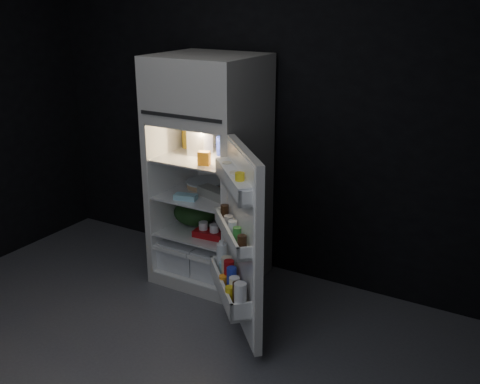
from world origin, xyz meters
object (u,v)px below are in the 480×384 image
Objects in this scene: egg_carton at (214,193)px; fridge_door at (239,244)px; milk_jug at (200,139)px; yogurt_tray at (210,234)px; refrigerator at (211,164)px.

fridge_door is at bearing -27.76° from egg_carton.
yogurt_tray is (0.17, -0.14, -0.69)m from milk_jug.
yogurt_tray is at bearing 138.69° from fridge_door.
fridge_door is at bearing -46.21° from yogurt_tray.
refrigerator is at bearing 19.50° from milk_jug.
refrigerator reaches higher than fridge_door.
yogurt_tray is (-0.54, 0.48, -0.23)m from fridge_door.
refrigerator reaches higher than milk_jug.
fridge_door is 4.25× the size of egg_carton.
refrigerator is at bearing 114.01° from yogurt_tray.
fridge_door is 0.76m from yogurt_tray.
refrigerator reaches higher than egg_carton.
fridge_door is at bearing -45.52° from refrigerator.
yogurt_tray is at bearing -72.98° from egg_carton.
refrigerator is 0.24m from egg_carton.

